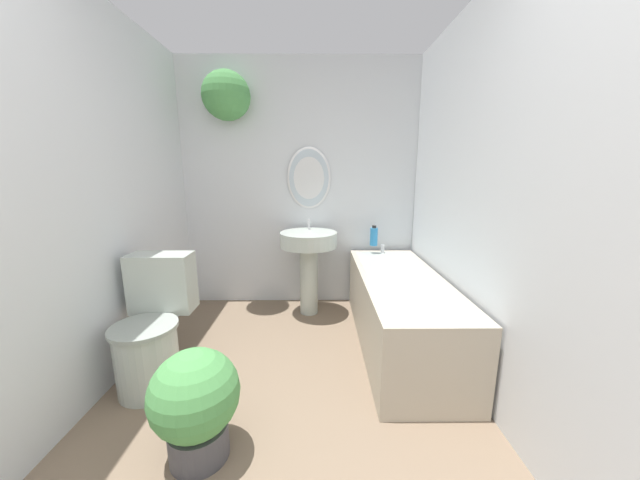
# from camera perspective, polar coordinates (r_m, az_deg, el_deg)

# --- Properties ---
(wall_back) EXTENTS (2.41, 0.43, 2.40)m
(wall_back) POSITION_cam_1_polar(r_m,az_deg,el_deg) (3.23, -5.85, 12.25)
(wall_back) COLOR silver
(wall_back) RESTS_ON ground_plane
(wall_left) EXTENTS (0.06, 2.92, 2.40)m
(wall_left) POSITION_cam_1_polar(r_m,az_deg,el_deg) (2.27, -37.15, 5.97)
(wall_left) COLOR silver
(wall_left) RESTS_ON ground_plane
(wall_right) EXTENTS (0.06, 2.92, 2.40)m
(wall_right) POSITION_cam_1_polar(r_m,az_deg,el_deg) (2.08, 28.51, 6.62)
(wall_right) COLOR silver
(wall_right) RESTS_ON ground_plane
(toilet) EXTENTS (0.41, 0.57, 0.81)m
(toilet) POSITION_cam_1_polar(r_m,az_deg,el_deg) (2.38, -27.55, -13.87)
(toilet) COLOR #B2BCB2
(toilet) RESTS_ON ground_plane
(pedestal_sink) EXTENTS (0.53, 0.53, 0.90)m
(pedestal_sink) POSITION_cam_1_polar(r_m,az_deg,el_deg) (3.01, -2.03, -2.37)
(pedestal_sink) COLOR #B2BCB2
(pedestal_sink) RESTS_ON ground_plane
(bathtub) EXTENTS (0.61, 1.67, 0.64)m
(bathtub) POSITION_cam_1_polar(r_m,az_deg,el_deg) (2.64, 13.98, -11.77)
(bathtub) COLOR #B2A893
(bathtub) RESTS_ON ground_plane
(shampoo_bottle) EXTENTS (0.07, 0.07, 0.20)m
(shampoo_bottle) POSITION_cam_1_polar(r_m,az_deg,el_deg) (3.16, 9.54, 0.65)
(shampoo_bottle) COLOR #2D84C6
(shampoo_bottle) RESTS_ON bathtub
(potted_plant) EXTENTS (0.41, 0.41, 0.55)m
(potted_plant) POSITION_cam_1_polar(r_m,az_deg,el_deg) (1.76, -21.26, -25.14)
(potted_plant) COLOR #47474C
(potted_plant) RESTS_ON ground_plane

